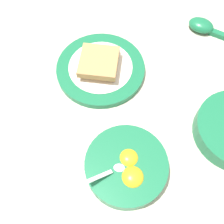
{
  "coord_description": "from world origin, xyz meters",
  "views": [
    {
      "loc": [
        -0.07,
        -0.32,
        0.51
      ],
      "look_at": [
        -0.08,
        -0.06,
        0.02
      ],
      "focal_mm": 42.0,
      "sensor_mm": 36.0,
      "label": 1
    }
  ],
  "objects_px": {
    "toast_plate": "(101,69)",
    "soup_spoon": "(205,27)",
    "toast_sandwich": "(99,62)",
    "egg_bowl": "(126,166)"
  },
  "relations": [
    {
      "from": "toast_sandwich",
      "to": "soup_spoon",
      "type": "height_order",
      "value": "toast_sandwich"
    },
    {
      "from": "toast_sandwich",
      "to": "soup_spoon",
      "type": "distance_m",
      "value": 0.3
    },
    {
      "from": "toast_plate",
      "to": "toast_sandwich",
      "type": "relative_size",
      "value": 2.0
    },
    {
      "from": "soup_spoon",
      "to": "toast_sandwich",
      "type": "bearing_deg",
      "value": -151.89
    },
    {
      "from": "toast_plate",
      "to": "toast_sandwich",
      "type": "height_order",
      "value": "toast_sandwich"
    },
    {
      "from": "toast_plate",
      "to": "toast_sandwich",
      "type": "xyz_separation_m",
      "value": [
        -0.0,
        -0.0,
        0.03
      ]
    },
    {
      "from": "egg_bowl",
      "to": "toast_plate",
      "type": "bearing_deg",
      "value": 105.44
    },
    {
      "from": "egg_bowl",
      "to": "soup_spoon",
      "type": "relative_size",
      "value": 1.06
    },
    {
      "from": "toast_plate",
      "to": "soup_spoon",
      "type": "bearing_deg",
      "value": 28.21
    },
    {
      "from": "toast_sandwich",
      "to": "egg_bowl",
      "type": "bearing_deg",
      "value": -74.05
    }
  ]
}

